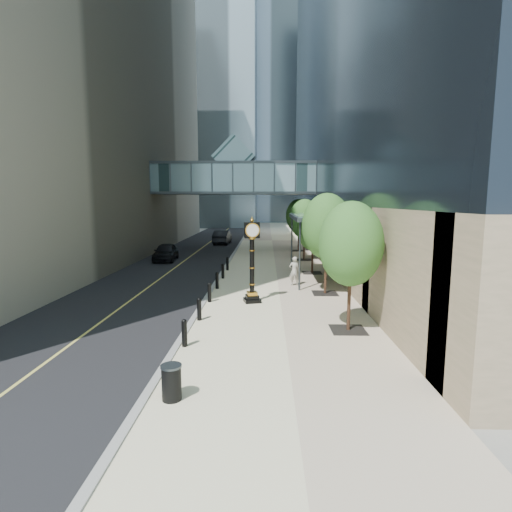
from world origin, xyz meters
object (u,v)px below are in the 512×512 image
Objects in this scene: street_clock at (252,266)px; trash_bin at (172,383)px; pedestrian at (294,271)px; car_far at (222,237)px; car_near at (166,252)px.

trash_bin is at bearing -113.66° from street_clock.
car_far is (-7.19, 24.51, -0.12)m from pedestrian.
car_far is (3.49, 14.17, 0.06)m from car_near.
car_near is (-8.19, 14.58, -1.15)m from street_clock.
street_clock reaches higher than car_near.
car_far reaches higher than car_near.
street_clock is 5.01m from pedestrian.
street_clock is at bearing -64.33° from car_near.
trash_bin is 15.21m from pedestrian.
pedestrian is at bearing 73.77° from trash_bin.
street_clock is at bearing 101.92° from car_far.
street_clock is at bearing 53.60° from pedestrian.
pedestrian is 25.54m from car_far.
street_clock is 0.86× the size of car_far.
car_near is at bearing 104.46° from trash_bin.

